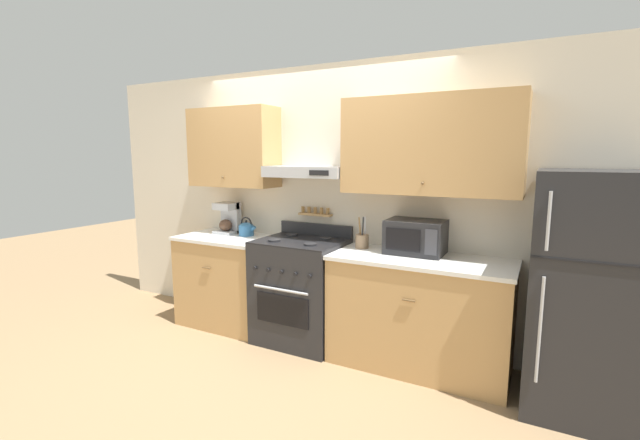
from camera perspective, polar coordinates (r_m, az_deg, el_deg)
name	(u,v)px	position (r m, az deg, el deg)	size (l,w,h in m)	color
ground_plane	(283,353)	(3.95, -4.90, -17.21)	(16.00, 16.00, 0.00)	#937551
wall_back	(326,183)	(4.02, 0.78, 4.99)	(5.20, 0.46, 2.55)	beige
counter_left	(229,280)	(4.52, -12.08, -7.80)	(0.96, 0.64, 0.91)	tan
counter_right	(419,313)	(3.64, 13.07, -11.93)	(1.43, 0.64, 0.91)	tan
stove_range	(301,290)	(4.02, -2.58, -9.34)	(0.77, 0.67, 1.07)	#232326
refrigerator	(588,294)	(3.37, 32.11, -8.34)	(0.70, 0.76, 1.63)	#232326
tea_kettle	(246,228)	(4.39, -9.78, -1.11)	(0.20, 0.15, 0.19)	teal
coffee_maker	(228,218)	(4.56, -12.12, 0.27)	(0.21, 0.22, 0.32)	#ADAFB5
microwave	(416,237)	(3.62, 12.64, -2.19)	(0.47, 0.35, 0.28)	#232326
utensil_crock	(362,240)	(3.77, 5.62, -2.73)	(0.12, 0.12, 0.28)	#8E7051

